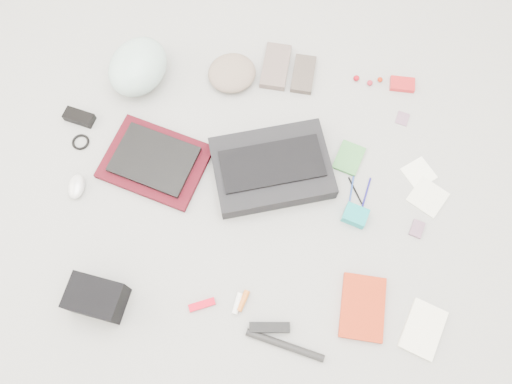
{
  "coord_description": "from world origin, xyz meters",
  "views": [
    {
      "loc": [
        0.03,
        -0.68,
        1.89
      ],
      "look_at": [
        0.0,
        0.0,
        0.05
      ],
      "focal_mm": 35.0,
      "sensor_mm": 36.0,
      "label": 1
    }
  ],
  "objects_px": {
    "bike_helmet": "(138,67)",
    "camera_bag": "(97,298)",
    "messenger_bag": "(272,168)",
    "laptop": "(154,159)",
    "accordion_wallet": "(355,216)",
    "book_red": "(363,307)"
  },
  "relations": [
    {
      "from": "laptop",
      "to": "accordion_wallet",
      "type": "bearing_deg",
      "value": 5.65
    },
    {
      "from": "camera_bag",
      "to": "book_red",
      "type": "bearing_deg",
      "value": 13.2
    },
    {
      "from": "bike_helmet",
      "to": "camera_bag",
      "type": "distance_m",
      "value": 0.97
    },
    {
      "from": "messenger_bag",
      "to": "laptop",
      "type": "xyz_separation_m",
      "value": [
        -0.48,
        0.02,
        0.0
      ]
    },
    {
      "from": "book_red",
      "to": "bike_helmet",
      "type": "bearing_deg",
      "value": 140.74
    },
    {
      "from": "messenger_bag",
      "to": "bike_helmet",
      "type": "relative_size",
      "value": 1.59
    },
    {
      "from": "bike_helmet",
      "to": "book_red",
      "type": "bearing_deg",
      "value": -23.29
    },
    {
      "from": "bike_helmet",
      "to": "book_red",
      "type": "xyz_separation_m",
      "value": [
        0.93,
        -0.96,
        -0.07
      ]
    },
    {
      "from": "camera_bag",
      "to": "laptop",
      "type": "bearing_deg",
      "value": 88.51
    },
    {
      "from": "camera_bag",
      "to": "book_red",
      "type": "height_order",
      "value": "camera_bag"
    },
    {
      "from": "laptop",
      "to": "messenger_bag",
      "type": "bearing_deg",
      "value": 17.35
    },
    {
      "from": "messenger_bag",
      "to": "laptop",
      "type": "bearing_deg",
      "value": 164.22
    },
    {
      "from": "camera_bag",
      "to": "accordion_wallet",
      "type": "xyz_separation_m",
      "value": [
        0.95,
        0.36,
        -0.04
      ]
    },
    {
      "from": "messenger_bag",
      "to": "accordion_wallet",
      "type": "relative_size",
      "value": 5.05
    },
    {
      "from": "bike_helmet",
      "to": "book_red",
      "type": "height_order",
      "value": "bike_helmet"
    },
    {
      "from": "bike_helmet",
      "to": "camera_bag",
      "type": "bearing_deg",
      "value": -69.75
    },
    {
      "from": "accordion_wallet",
      "to": "messenger_bag",
      "type": "bearing_deg",
      "value": 172.34
    },
    {
      "from": "laptop",
      "to": "book_red",
      "type": "height_order",
      "value": "laptop"
    },
    {
      "from": "bike_helmet",
      "to": "accordion_wallet",
      "type": "height_order",
      "value": "bike_helmet"
    },
    {
      "from": "laptop",
      "to": "accordion_wallet",
      "type": "distance_m",
      "value": 0.84
    },
    {
      "from": "camera_bag",
      "to": "book_red",
      "type": "xyz_separation_m",
      "value": [
        0.97,
        0.01,
        -0.05
      ]
    },
    {
      "from": "messenger_bag",
      "to": "camera_bag",
      "type": "distance_m",
      "value": 0.83
    }
  ]
}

